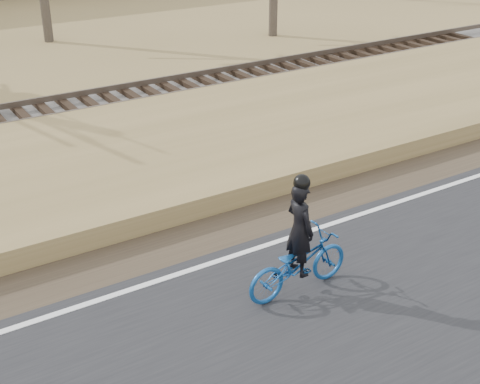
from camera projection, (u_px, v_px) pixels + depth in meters
ground at (136, 299)px, 10.60m from camera, size 120.00×120.00×0.00m
edge_line at (130, 290)px, 10.72m from camera, size 120.00×0.12×0.01m
shoulder at (107, 264)px, 11.50m from camera, size 120.00×1.60×0.04m
embankment at (51, 189)px, 13.70m from camera, size 120.00×5.00×0.44m
ballast at (3, 133)px, 16.59m from camera, size 120.00×3.00×0.45m
railroad at (1, 121)px, 16.46m from camera, size 120.00×2.40×0.29m
cyclist at (298, 256)px, 10.44m from camera, size 1.91×0.72×2.04m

